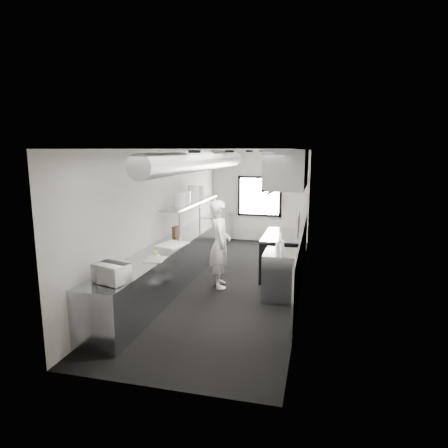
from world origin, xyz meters
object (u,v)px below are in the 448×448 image
Objects in this scene: plate_stack_b at (186,197)px; squeeze_bottle_e at (283,244)px; microwave at (111,273)px; plate_stack_c at (193,193)px; range at (282,255)px; line_cook at (220,244)px; squeeze_bottle_a at (277,251)px; prep_counter at (172,264)px; bottle_station at (281,275)px; knife_block at (176,231)px; squeeze_bottle_b at (277,249)px; plate_stack_a at (180,200)px; far_work_table at (217,230)px; cutting_board at (172,244)px; deli_tub_b at (125,264)px; squeeze_bottle_d at (279,245)px; deli_tub_a at (105,273)px; plate_stack_d at (200,192)px; pass_shelf at (192,203)px; exhaust_hood at (288,169)px; squeeze_bottle_c at (282,247)px; small_plate at (155,256)px.

plate_stack_b reaches higher than squeeze_bottle_e.
microwave is 2.85× the size of squeeze_bottle_e.
range is at bearing -11.99° from plate_stack_c.
squeeze_bottle_a is at bearing -134.60° from line_cook.
bottle_station is (2.30, -0.20, 0.00)m from prep_counter.
squeeze_bottle_b is at bearing -10.68° from knife_block.
plate_stack_b is 1.57× the size of squeeze_bottle_b.
microwave reaches higher than prep_counter.
knife_block is at bearing -156.32° from plate_stack_a.
plate_stack_c reaches higher than far_work_table.
knife_block reaches higher than cutting_board.
squeeze_bottle_b reaches higher than deli_tub_b.
prep_counter is 2.29m from squeeze_bottle_d.
range is at bearing -66.26° from line_cook.
squeeze_bottle_e is at bearing 44.19° from deli_tub_a.
plate_stack_d is 1.83× the size of squeeze_bottle_a.
pass_shelf is 1.00m from knife_block.
plate_stack_c reaches higher than knife_block.
plate_stack_a is 2.68m from squeeze_bottle_a.
exhaust_hood is 1.38× the size of range.
plate_stack_c is at bearing -91.80° from far_work_table.
microwave is 2.93× the size of squeeze_bottle_c.
squeeze_bottle_a is 0.97× the size of squeeze_bottle_b.
microwave is 2.69× the size of squeeze_bottle_d.
prep_counter is at bearing 95.92° from small_plate.
squeeze_bottle_d reaches higher than cutting_board.
squeeze_bottle_e is at bearing -13.08° from plate_stack_a.
squeeze_bottle_d is (2.16, 2.51, -0.05)m from microwave.
plate_stack_b reaches higher than squeeze_bottle_d.
line_cook is 11.08× the size of squeeze_bottle_e.
exhaust_hood reaches higher than deli_tub_a.
plate_stack_b reaches higher than pass_shelf.
squeeze_bottle_b is (2.27, -1.83, -0.54)m from pass_shelf.
squeeze_bottle_d is at bearing 65.63° from microwave.
plate_stack_d is (-0.15, 3.22, 0.83)m from small_plate.
squeeze_bottle_d is (2.36, -0.68, -0.02)m from knife_block.
plate_stack_b is at bearing 153.66° from squeeze_bottle_d.
squeeze_bottle_c is at bearing -35.60° from pass_shelf.
microwave reaches higher than knife_block.
plate_stack_b is 0.57m from plate_stack_c.
pass_shelf reaches higher than range.
range is at bearing 12.77° from plate_stack_a.
line_cook is 6.13× the size of plate_stack_b.
deli_tub_b is 2.89m from squeeze_bottle_c.
exhaust_hood reaches higher than squeeze_bottle_b.
microwave is at bearing -76.20° from deli_tub_b.
plate_stack_d is at bearing 87.22° from plate_stack_c.
squeeze_bottle_c is (2.33, -2.33, -0.76)m from plate_stack_d.
far_work_table is 8.90× the size of deli_tub_b.
pass_shelf reaches higher than squeeze_bottle_a.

